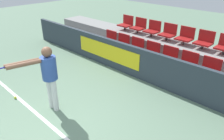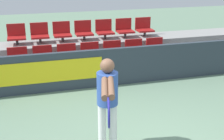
% 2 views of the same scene
% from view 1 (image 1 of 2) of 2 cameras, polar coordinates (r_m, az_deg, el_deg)
% --- Properties ---
extents(ground_plane, '(30.00, 30.00, 0.00)m').
position_cam_1_polar(ground_plane, '(4.95, -18.00, -14.25)').
color(ground_plane, slate).
extents(court_baseline, '(5.68, 0.08, 0.01)m').
position_cam_1_polar(court_baseline, '(5.01, -16.20, -13.38)').
color(court_baseline, white).
rests_on(court_baseline, ground).
extents(barrier_wall, '(10.69, 0.14, 0.94)m').
position_cam_1_polar(barrier_wall, '(6.49, 6.51, 1.94)').
color(barrier_wall, '#2D3842').
rests_on(barrier_wall, ground).
extents(bleacher_tier_front, '(10.29, 0.93, 0.41)m').
position_cam_1_polar(bleacher_tier_front, '(7.00, 9.30, 1.16)').
color(bleacher_tier_front, gray).
rests_on(bleacher_tier_front, ground).
extents(bleacher_tier_middle, '(10.29, 0.93, 0.82)m').
position_cam_1_polar(bleacher_tier_middle, '(7.65, 13.47, 4.62)').
color(bleacher_tier_middle, gray).
rests_on(bleacher_tier_middle, ground).
extents(stadium_chair_0, '(0.48, 0.41, 0.53)m').
position_cam_1_polar(stadium_chair_0, '(8.01, -0.73, 8.13)').
color(stadium_chair_0, '#333333').
rests_on(stadium_chair_0, bleacher_tier_front).
extents(stadium_chair_1, '(0.48, 0.41, 0.53)m').
position_cam_1_polar(stadium_chair_1, '(7.61, 2.55, 7.16)').
color(stadium_chair_1, '#333333').
rests_on(stadium_chair_1, bleacher_tier_front).
extents(stadium_chair_2, '(0.48, 0.41, 0.53)m').
position_cam_1_polar(stadium_chair_2, '(7.25, 6.16, 6.05)').
color(stadium_chair_2, '#333333').
rests_on(stadium_chair_2, bleacher_tier_front).
extents(stadium_chair_3, '(0.48, 0.41, 0.53)m').
position_cam_1_polar(stadium_chair_3, '(6.91, 10.13, 4.80)').
color(stadium_chair_3, '#333333').
rests_on(stadium_chair_3, bleacher_tier_front).
extents(stadium_chair_4, '(0.48, 0.41, 0.53)m').
position_cam_1_polar(stadium_chair_4, '(6.62, 14.44, 3.41)').
color(stadium_chair_4, '#333333').
rests_on(stadium_chair_4, bleacher_tier_front).
extents(stadium_chair_5, '(0.48, 0.41, 0.53)m').
position_cam_1_polar(stadium_chair_5, '(6.37, 19.11, 1.88)').
color(stadium_chair_5, '#333333').
rests_on(stadium_chair_5, bleacher_tier_front).
extents(stadium_chair_6, '(0.48, 0.41, 0.53)m').
position_cam_1_polar(stadium_chair_6, '(6.18, 24.11, 0.23)').
color(stadium_chair_6, '#333333').
rests_on(stadium_chair_6, bleacher_tier_front).
extents(stadium_chair_7, '(0.48, 0.41, 0.53)m').
position_cam_1_polar(stadium_chair_7, '(8.56, 3.72, 12.08)').
color(stadium_chair_7, '#333333').
rests_on(stadium_chair_7, bleacher_tier_middle).
extents(stadium_chair_8, '(0.48, 0.41, 0.53)m').
position_cam_1_polar(stadium_chair_8, '(8.19, 7.02, 11.31)').
color(stadium_chair_8, '#333333').
rests_on(stadium_chair_8, bleacher_tier_middle).
extents(stadium_chair_9, '(0.48, 0.41, 0.53)m').
position_cam_1_polar(stadium_chair_9, '(7.85, 10.59, 10.43)').
color(stadium_chair_9, '#333333').
rests_on(stadium_chair_9, bleacher_tier_middle).
extents(stadium_chair_10, '(0.48, 0.41, 0.53)m').
position_cam_1_polar(stadium_chair_10, '(7.54, 14.45, 9.43)').
color(stadium_chair_10, '#333333').
rests_on(stadium_chair_10, bleacher_tier_middle).
extents(stadium_chair_11, '(0.48, 0.41, 0.53)m').
position_cam_1_polar(stadium_chair_11, '(7.27, 18.58, 8.31)').
color(stadium_chair_11, '#333333').
rests_on(stadium_chair_11, bleacher_tier_middle).
extents(stadium_chair_12, '(0.48, 0.41, 0.53)m').
position_cam_1_polar(stadium_chair_12, '(7.05, 22.98, 7.06)').
color(stadium_chair_12, '#333333').
rests_on(stadium_chair_12, bleacher_tier_middle).
extents(tennis_player, '(0.53, 1.58, 1.55)m').
position_cam_1_polar(tennis_player, '(4.96, -16.91, -0.70)').
color(tennis_player, silver).
rests_on(tennis_player, ground).
extents(tennis_ball, '(0.07, 0.07, 0.07)m').
position_cam_1_polar(tennis_ball, '(6.12, -23.94, -6.59)').
color(tennis_ball, '#CCDB33').
rests_on(tennis_ball, ground).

